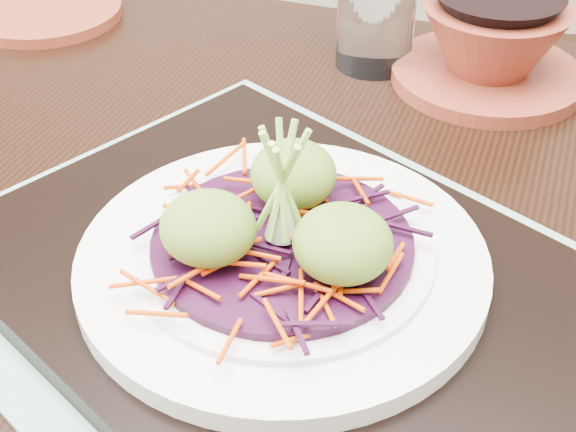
% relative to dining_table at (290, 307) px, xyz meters
% --- Properties ---
extents(dining_table, '(1.24, 0.94, 0.71)m').
position_rel_dining_table_xyz_m(dining_table, '(0.00, 0.00, 0.00)').
color(dining_table, black).
rests_on(dining_table, ground).
extents(placemat, '(0.59, 0.56, 0.00)m').
position_rel_dining_table_xyz_m(placemat, '(0.01, -0.08, 0.10)').
color(placemat, gray).
rests_on(placemat, dining_table).
extents(serving_tray, '(0.50, 0.48, 0.02)m').
position_rel_dining_table_xyz_m(serving_tray, '(0.01, -0.08, 0.11)').
color(serving_tray, black).
rests_on(serving_tray, placemat).
extents(white_plate, '(0.26, 0.26, 0.02)m').
position_rel_dining_table_xyz_m(white_plate, '(0.01, -0.08, 0.12)').
color(white_plate, silver).
rests_on(white_plate, serving_tray).
extents(cabbage_bed, '(0.16, 0.16, 0.01)m').
position_rel_dining_table_xyz_m(cabbage_bed, '(0.01, -0.08, 0.14)').
color(cabbage_bed, black).
rests_on(cabbage_bed, white_plate).
extents(carrot_julienne, '(0.20, 0.20, 0.01)m').
position_rel_dining_table_xyz_m(carrot_julienne, '(0.01, -0.08, 0.15)').
color(carrot_julienne, '#C53803').
rests_on(carrot_julienne, cabbage_bed).
extents(guacamole_scoops, '(0.14, 0.13, 0.04)m').
position_rel_dining_table_xyz_m(guacamole_scoops, '(0.01, -0.08, 0.16)').
color(guacamole_scoops, olive).
rests_on(guacamole_scoops, cabbage_bed).
extents(scallion_garnish, '(0.06, 0.06, 0.09)m').
position_rel_dining_table_xyz_m(scallion_garnish, '(0.01, -0.08, 0.18)').
color(scallion_garnish, '#8CBE4C').
rests_on(scallion_garnish, cabbage_bed).
extents(terracotta_side_plate, '(0.17, 0.17, 0.01)m').
position_rel_dining_table_xyz_m(terracotta_side_plate, '(-0.33, 0.31, 0.10)').
color(terracotta_side_plate, maroon).
rests_on(terracotta_side_plate, dining_table).
extents(water_glass, '(0.08, 0.08, 0.11)m').
position_rel_dining_table_xyz_m(water_glass, '(0.04, 0.26, 0.15)').
color(water_glass, white).
rests_on(water_glass, dining_table).
extents(terracotta_bowl_set, '(0.22, 0.22, 0.08)m').
position_rel_dining_table_xyz_m(terracotta_bowl_set, '(0.15, 0.24, 0.13)').
color(terracotta_bowl_set, maroon).
rests_on(terracotta_bowl_set, dining_table).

